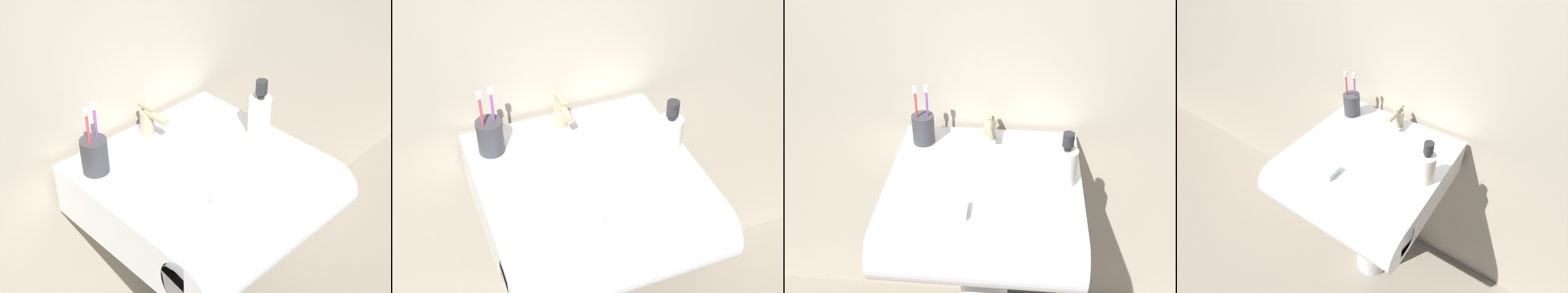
# 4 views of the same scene
# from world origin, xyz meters

# --- Properties ---
(ground_plane) EXTENTS (6.00, 6.00, 0.00)m
(ground_plane) POSITION_xyz_m (0.00, 0.00, 0.00)
(ground_plane) COLOR gray
(ground_plane) RESTS_ON ground
(wall_back) EXTENTS (5.00, 0.05, 2.40)m
(wall_back) POSITION_xyz_m (0.00, 0.29, 1.20)
(wall_back) COLOR #B7AD99
(wall_back) RESTS_ON ground
(sink_pedestal) EXTENTS (0.16, 0.16, 0.68)m
(sink_pedestal) POSITION_xyz_m (0.00, 0.00, 0.34)
(sink_pedestal) COLOR white
(sink_pedestal) RESTS_ON ground
(sink_basin) EXTENTS (0.55, 0.57, 0.15)m
(sink_basin) POSITION_xyz_m (0.00, -0.06, 0.76)
(sink_basin) COLOR white
(sink_basin) RESTS_ON sink_pedestal
(faucet) EXTENTS (0.04, 0.11, 0.09)m
(faucet) POSITION_xyz_m (-0.00, 0.18, 0.88)
(faucet) COLOR tan
(faucet) RESTS_ON sink_basin
(toothbrush_cup) EXTENTS (0.07, 0.07, 0.20)m
(toothbrush_cup) POSITION_xyz_m (-0.21, 0.15, 0.88)
(toothbrush_cup) COLOR #38383D
(toothbrush_cup) RESTS_ON sink_basin
(soap_bottle) EXTENTS (0.06, 0.06, 0.16)m
(soap_bottle) POSITION_xyz_m (0.22, -0.02, 0.90)
(soap_bottle) COLOR silver
(soap_bottle) RESTS_ON sink_basin
(bar_soap) EXTENTS (0.06, 0.06, 0.02)m
(bar_soap) POSITION_xyz_m (-0.06, -0.18, 0.85)
(bar_soap) COLOR silver
(bar_soap) RESTS_ON sink_basin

